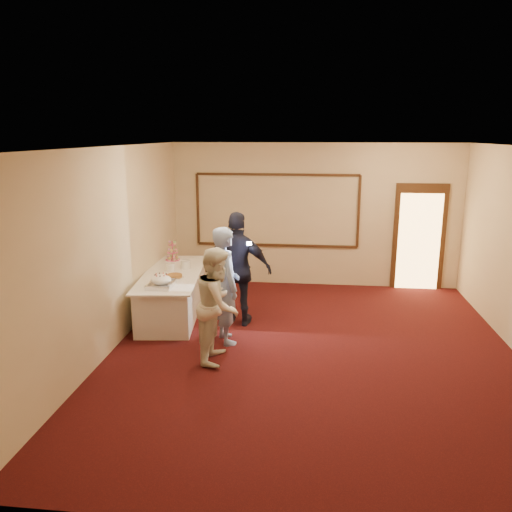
{
  "coord_description": "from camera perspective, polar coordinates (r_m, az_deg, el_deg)",
  "views": [
    {
      "loc": [
        -0.07,
        -6.95,
        3.17
      ],
      "look_at": [
        -0.99,
        1.23,
        1.15
      ],
      "focal_mm": 35.0,
      "sensor_mm": 36.0,
      "label": 1
    }
  ],
  "objects": [
    {
      "name": "floor",
      "position": [
        7.64,
        6.47,
        -10.83
      ],
      "size": [
        7.0,
        7.0,
        0.0
      ],
      "primitive_type": "plane",
      "color": "black",
      "rests_on": "ground"
    },
    {
      "name": "room_walls",
      "position": [
        7.04,
        6.92,
        4.32
      ],
      "size": [
        6.04,
        7.04,
        3.02
      ],
      "color": "beige",
      "rests_on": "floor"
    },
    {
      "name": "wall_molding",
      "position": [
        10.56,
        2.4,
        5.23
      ],
      "size": [
        3.45,
        0.04,
        1.55
      ],
      "color": "#35200F",
      "rests_on": "room_walls"
    },
    {
      "name": "doorway",
      "position": [
        10.84,
        18.12,
        1.99
      ],
      "size": [
        1.05,
        0.07,
        2.2
      ],
      "color": "#35200F",
      "rests_on": "floor"
    },
    {
      "name": "buffet_table",
      "position": [
        9.1,
        -9.46,
        -4.22
      ],
      "size": [
        1.25,
        2.64,
        0.77
      ],
      "color": "silver",
      "rests_on": "floor"
    },
    {
      "name": "pavlova_tray",
      "position": [
        8.19,
        -10.79,
        -2.88
      ],
      "size": [
        0.39,
        0.56,
        0.2
      ],
      "color": "silver",
      "rests_on": "buffet_table"
    },
    {
      "name": "cupcake_stand",
      "position": [
        9.84,
        -9.52,
        0.38
      ],
      "size": [
        0.28,
        0.28,
        0.42
      ],
      "color": "#C3476F",
      "rests_on": "buffet_table"
    },
    {
      "name": "plate_stack_a",
      "position": [
        9.08,
        -9.79,
        -1.27
      ],
      "size": [
        0.17,
        0.17,
        0.14
      ],
      "color": "white",
      "rests_on": "buffet_table"
    },
    {
      "name": "plate_stack_b",
      "position": [
        9.21,
        -8.05,
        -0.95
      ],
      "size": [
        0.19,
        0.19,
        0.16
      ],
      "color": "white",
      "rests_on": "buffet_table"
    },
    {
      "name": "tart",
      "position": [
        8.66,
        -9.28,
        -2.3
      ],
      "size": [
        0.3,
        0.3,
        0.06
      ],
      "color": "white",
      "rests_on": "buffet_table"
    },
    {
      "name": "man",
      "position": [
        7.67,
        -3.49,
        -3.37
      ],
      "size": [
        0.69,
        0.79,
        1.82
      ],
      "primitive_type": "imported",
      "rotation": [
        0.0,
        0.0,
        2.03
      ],
      "color": "#849ED9",
      "rests_on": "floor"
    },
    {
      "name": "woman",
      "position": [
        7.09,
        -4.37,
        -5.56
      ],
      "size": [
        0.64,
        0.81,
        1.65
      ],
      "primitive_type": "imported",
      "rotation": [
        0.0,
        0.0,
        1.55
      ],
      "color": "silver",
      "rests_on": "floor"
    },
    {
      "name": "guest",
      "position": [
        8.34,
        -2.07,
        -1.54
      ],
      "size": [
        1.17,
        0.58,
        1.94
      ],
      "primitive_type": "imported",
      "rotation": [
        0.0,
        0.0,
        3.05
      ],
      "color": "black",
      "rests_on": "floor"
    },
    {
      "name": "camera_flash",
      "position": [
        7.93,
        -0.78,
        1.45
      ],
      "size": [
        0.07,
        0.04,
        0.05
      ],
      "primitive_type": "cube",
      "rotation": [
        0.0,
        0.0,
        -0.07
      ],
      "color": "white",
      "rests_on": "guest"
    }
  ]
}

